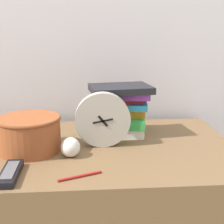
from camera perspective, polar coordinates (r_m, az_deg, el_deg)
The scene contains 7 objects.
wall_back at distance 1.50m, azimuth -5.47°, elevation 16.81°, with size 6.00×0.04×2.40m.
desk_clock at distance 1.14m, azimuth -1.72°, elevation -1.43°, with size 0.20×0.04×0.20m.
book_stack at distance 1.28m, azimuth 1.51°, elevation 0.50°, with size 0.26×0.22×0.21m.
basket at distance 1.14m, azimuth -14.84°, elevation -3.66°, with size 0.23×0.23×0.12m.
tv_remote at distance 0.98m, azimuth -18.10°, elevation -10.58°, with size 0.05×0.16×0.02m.
crumpled_paper_ball at distance 1.08m, azimuth -7.60°, elevation -6.39°, with size 0.07×0.07×0.07m.
pen at distance 0.94m, azimuth -5.85°, elevation -11.58°, with size 0.13×0.06×0.01m.
Camera 1 is at (0.02, -0.76, 1.14)m, focal length 50.00 mm.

